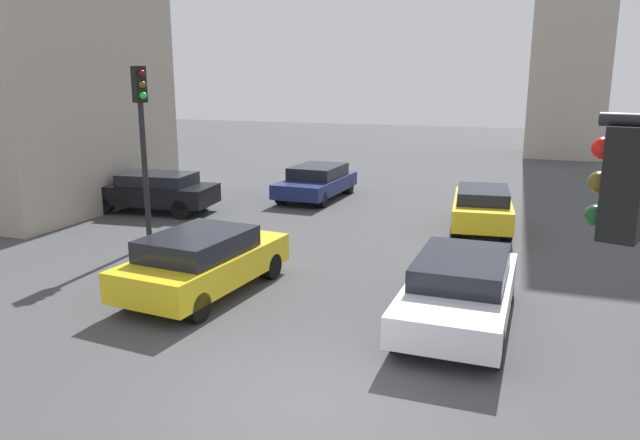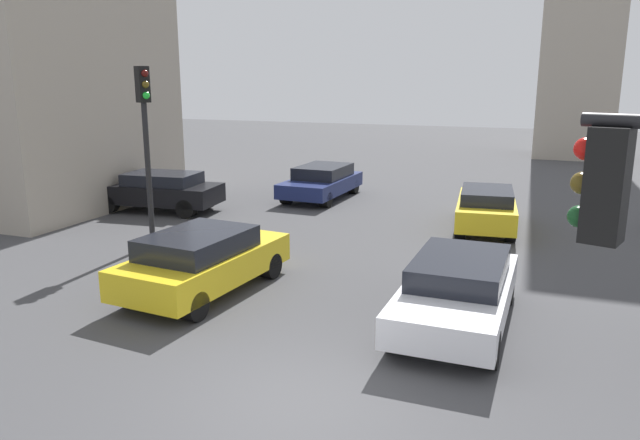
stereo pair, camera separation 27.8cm
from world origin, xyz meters
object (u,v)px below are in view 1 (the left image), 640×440
(car_2, at_px, (482,207))
(car_3, at_px, (203,261))
(traffic_light_1, at_px, (142,123))
(car_4, at_px, (154,191))
(car_0, at_px, (317,181))
(car_6, at_px, (460,288))

(car_2, height_order, car_3, car_3)
(traffic_light_1, distance_m, car_4, 5.56)
(traffic_light_1, height_order, car_3, traffic_light_1)
(car_0, bearing_deg, car_2, 68.96)
(car_0, height_order, car_2, car_2)
(traffic_light_1, distance_m, car_2, 10.99)
(car_0, distance_m, car_2, 7.47)
(car_0, xyz_separation_m, car_6, (7.21, -11.21, 0.03))
(car_4, relative_size, car_6, 1.00)
(car_3, bearing_deg, car_6, -82.56)
(car_0, height_order, car_3, car_3)
(car_3, relative_size, car_6, 0.97)
(car_6, bearing_deg, car_4, -118.93)
(car_2, bearing_deg, car_6, 176.39)
(car_4, bearing_deg, traffic_light_1, 117.41)
(car_3, relative_size, car_4, 0.97)
(traffic_light_1, relative_size, car_0, 1.13)
(traffic_light_1, distance_m, car_3, 5.46)
(car_0, bearing_deg, car_4, -45.09)
(car_3, distance_m, car_4, 9.35)
(traffic_light_1, distance_m, car_6, 10.17)
(traffic_light_1, xyz_separation_m, car_0, (2.15, 8.46, -2.90))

